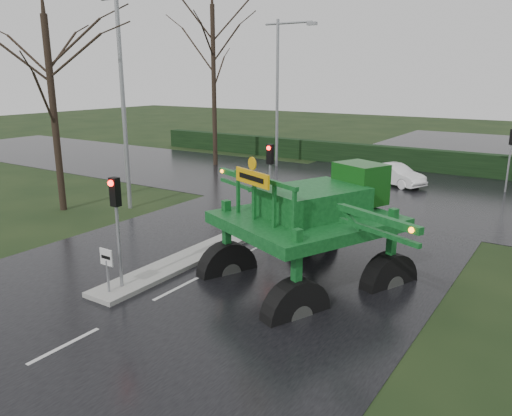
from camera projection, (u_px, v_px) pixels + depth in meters
The scene contains 15 objects.
ground at pixel (177, 289), 15.31m from camera, with size 140.00×140.00×0.00m, color black.
road_main at pixel (321, 215), 23.37m from camera, with size 14.00×80.00×0.02m, color black.
road_cross at pixel (368, 191), 28.21m from camera, with size 80.00×12.00×0.02m, color black.
median_island at pixel (205, 251), 18.40m from camera, with size 1.20×10.00×0.16m, color gray.
hedge_row at pixel (412, 159), 34.47m from camera, with size 44.00×0.90×1.50m, color black.
keep_left_sign at pixel (107, 263), 14.52m from camera, with size 0.50×0.07×1.35m.
traffic_signal_near at pixel (116, 209), 14.52m from camera, with size 0.26×0.33×3.52m.
traffic_signal_mid at pixel (270, 166), 21.38m from camera, with size 0.26×0.33×3.52m.
traffic_signal_far at pixel (511, 146), 27.32m from camera, with size 0.26×0.33×3.52m.
street_light_left_near at pixel (126, 83), 22.96m from camera, with size 3.85×0.30×10.00m.
street_light_left_far at pixel (281, 81), 34.25m from camera, with size 3.85×0.30×10.00m.
tree_left_near at pixel (51, 87), 22.88m from camera, with size 6.30×6.30×10.85m.
tree_left_far at pixel (213, 63), 34.63m from camera, with size 7.70×7.70×13.26m.
crop_sprayer at pixel (233, 200), 16.16m from camera, with size 8.58×6.96×5.17m.
white_sedan at pixel (394, 185), 29.77m from camera, with size 1.33×3.82×1.26m, color white.
Camera 1 is at (9.83, -10.47, 6.36)m, focal length 35.00 mm.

